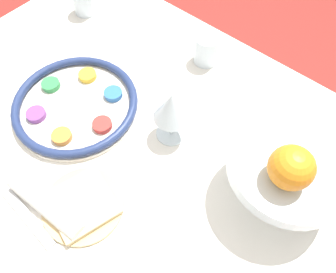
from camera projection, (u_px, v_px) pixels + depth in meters
ground_plane at (147, 232)px, 1.40m from camera, size 8.00×8.00×0.00m
dining_table at (140, 199)px, 1.08m from camera, size 1.18×0.88×0.76m
seder_plate at (76, 104)px, 0.79m from camera, size 0.30×0.30×0.03m
wine_glass at (171, 108)px, 0.68m from camera, size 0.08×0.08×0.14m
fruit_stand at (289, 168)px, 0.60m from camera, size 0.23×0.23×0.13m
orange_fruit at (291, 168)px, 0.53m from camera, size 0.08×0.08×0.08m
bread_plate at (83, 204)px, 0.66m from camera, size 0.17×0.17×0.02m
napkin_roll at (46, 206)px, 0.65m from camera, size 0.19×0.05×0.04m
cup_mid at (207, 49)px, 0.86m from camera, size 0.07×0.07×0.08m
cup_far at (83, 0)px, 0.96m from camera, size 0.07×0.07×0.08m
spoon at (27, 216)px, 0.65m from camera, size 0.17×0.03×0.01m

